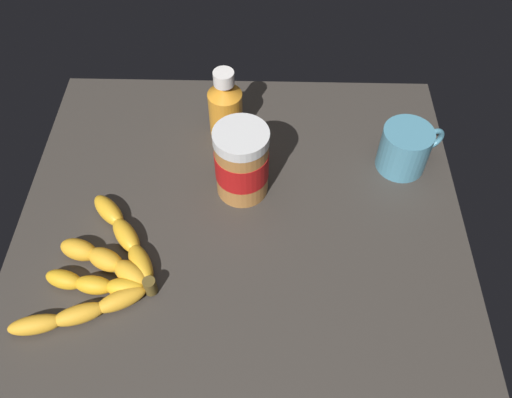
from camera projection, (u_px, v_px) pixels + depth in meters
ground_plane at (241, 225)px, 92.96cm from camera, size 71.49×75.77×4.02cm
banana_bunch at (104, 270)px, 83.46cm from camera, size 26.68×21.18×3.44cm
peanut_butter_jar at (241, 163)px, 90.01cm from camera, size 9.27×9.27×13.88cm
honey_bottle at (225, 106)px, 99.16cm from camera, size 6.40×6.40×14.25cm
coffee_mug at (405, 149)px, 95.46cm from camera, size 8.94×12.11×8.56cm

